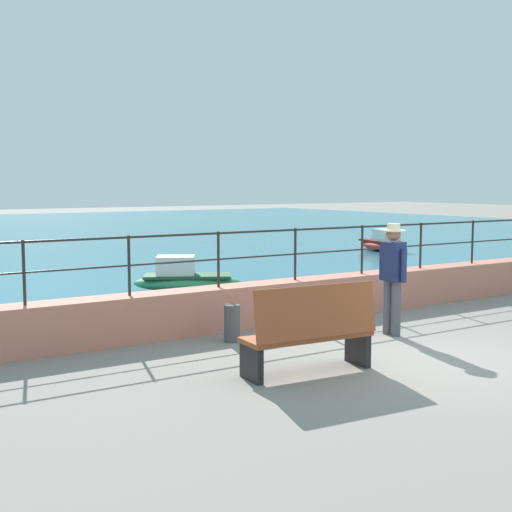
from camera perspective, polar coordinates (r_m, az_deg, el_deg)
ground_plane at (r=9.78m, az=14.53°, el=-8.17°), size 120.00×120.00×0.00m
promenade_wall at (r=12.04m, az=3.24°, el=-3.63°), size 20.00×0.56×0.70m
railing at (r=11.92m, az=3.27°, el=0.95°), size 18.44×0.04×0.90m
bench_main at (r=8.60m, az=4.59°, el=-6.10°), size 1.74×0.69×1.13m
person_walking at (r=10.92m, az=11.23°, el=-1.40°), size 0.38×0.57×1.75m
bollard at (r=10.38m, az=-2.00°, el=-5.58°), size 0.24×0.24×0.56m
boat_2 at (r=24.15m, az=10.44°, el=1.05°), size 1.30×2.43×0.76m
boat_5 at (r=14.90m, az=-5.88°, el=-1.89°), size 2.44×1.92×0.76m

